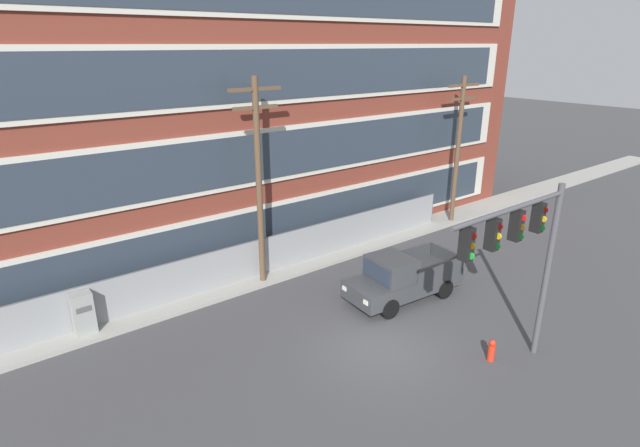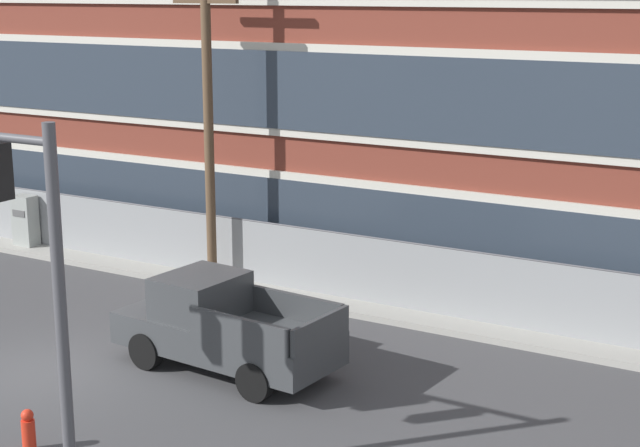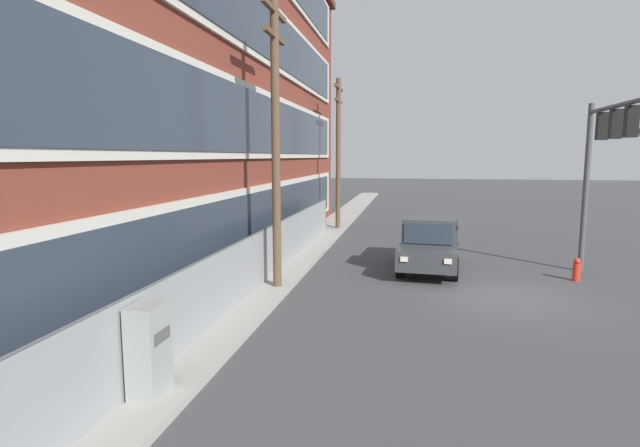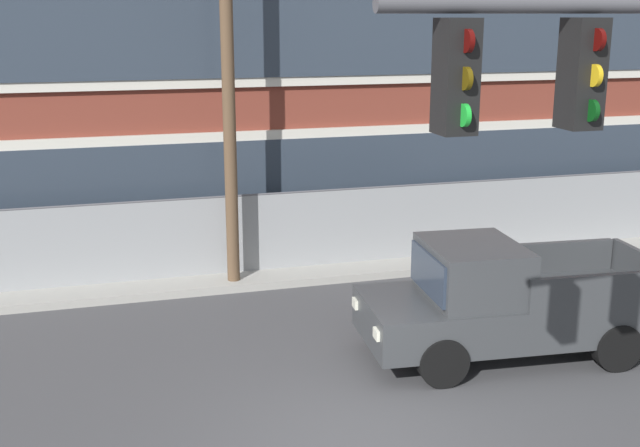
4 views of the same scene
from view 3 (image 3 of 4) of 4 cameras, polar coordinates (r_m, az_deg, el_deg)
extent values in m
plane|color=#424244|center=(15.87, 20.22, -7.94)|extent=(160.00, 160.00, 0.00)
cube|color=#9E9B93|center=(16.25, -6.14, -6.84)|extent=(80.00, 1.82, 0.16)
cube|color=brown|center=(18.42, -26.89, 15.28)|extent=(37.96, 10.85, 13.68)
cube|color=beige|center=(15.75, -9.66, -0.69)|extent=(34.93, 0.10, 2.46)
cube|color=#2D3844|center=(15.73, -9.45, -0.70)|extent=(33.41, 0.06, 2.05)
cube|color=beige|center=(15.63, -9.94, 11.81)|extent=(34.93, 0.10, 2.46)
cube|color=#2D3844|center=(15.61, -9.73, 11.82)|extent=(33.41, 0.06, 2.05)
cube|color=gray|center=(13.84, -9.19, -5.87)|extent=(27.41, 0.04, 1.85)
cylinder|color=#4C4C51|center=(26.95, 0.60, 0.82)|extent=(0.06, 0.06, 1.85)
cylinder|color=#4C4C51|center=(13.65, -9.27, -2.10)|extent=(27.41, 0.05, 0.05)
cylinder|color=#4C4C51|center=(20.19, 28.10, 3.50)|extent=(0.20, 0.20, 5.98)
cylinder|color=#4C4C51|center=(17.77, 31.22, 11.55)|extent=(5.20, 0.14, 0.14)
cube|color=black|center=(19.11, 29.53, 9.66)|extent=(0.28, 0.32, 0.90)
cylinder|color=#4B0807|center=(19.19, 30.11, 10.45)|extent=(0.04, 0.18, 0.18)
cylinder|color=gold|center=(19.17, 30.05, 9.62)|extent=(0.04, 0.18, 0.18)
cylinder|color=#0A4011|center=(19.16, 29.99, 8.78)|extent=(0.04, 0.18, 0.18)
cube|color=black|center=(18.05, 30.71, 9.76)|extent=(0.28, 0.32, 0.90)
cylinder|color=red|center=(18.13, 31.31, 10.59)|extent=(0.04, 0.18, 0.18)
cylinder|color=#503E08|center=(18.11, 31.25, 9.71)|extent=(0.04, 0.18, 0.18)
cylinder|color=#0A4011|center=(18.10, 31.19, 8.82)|extent=(0.04, 0.18, 0.18)
cube|color=black|center=(16.99, 32.03, 9.86)|extent=(0.28, 0.32, 0.90)
cylinder|color=#4B0807|center=(17.08, 32.67, 10.74)|extent=(0.04, 0.18, 0.18)
cylinder|color=gold|center=(17.06, 32.60, 9.81)|extent=(0.04, 0.18, 0.18)
cylinder|color=#0A4011|center=(17.04, 32.53, 8.87)|extent=(0.04, 0.18, 0.18)
cube|color=#383A3D|center=(18.75, 12.39, -2.93)|extent=(5.07, 2.34, 0.70)
cube|color=#383A3D|center=(17.94, 12.37, -0.81)|extent=(1.62, 1.91, 0.90)
cube|color=#283342|center=(17.18, 12.25, -1.18)|extent=(0.19, 1.61, 0.67)
cube|color=#383A3D|center=(19.73, 15.26, -0.65)|extent=(2.47, 0.31, 0.56)
cube|color=#383A3D|center=(19.80, 9.94, -0.46)|extent=(2.47, 0.31, 0.56)
cube|color=#383A3D|center=(21.04, 12.75, -0.06)|extent=(0.25, 1.88, 0.56)
cylinder|color=black|center=(17.35, 15.11, -5.05)|extent=(0.82, 0.32, 0.80)
cylinder|color=black|center=(17.43, 9.17, -4.82)|extent=(0.82, 0.32, 0.80)
cylinder|color=black|center=(20.25, 15.11, -3.24)|extent=(0.82, 0.32, 0.80)
cylinder|color=black|center=(20.32, 10.02, -3.06)|extent=(0.82, 0.32, 0.80)
cube|color=white|center=(16.27, 14.42, -4.23)|extent=(0.08, 0.24, 0.16)
cube|color=white|center=(16.33, 9.59, -4.04)|extent=(0.08, 0.24, 0.16)
cylinder|color=brown|center=(15.12, -5.07, 8.65)|extent=(0.26, 0.26, 8.81)
cube|color=brown|center=(15.69, -5.26, 23.07)|extent=(2.33, 0.14, 0.14)
cube|color=brown|center=(15.51, -5.22, 20.58)|extent=(1.98, 0.14, 0.14)
cylinder|color=brown|center=(27.82, 2.09, 7.74)|extent=(0.26, 0.26, 8.35)
cube|color=brown|center=(28.06, 2.13, 15.26)|extent=(2.49, 0.14, 0.14)
cube|color=brown|center=(27.98, 2.12, 13.84)|extent=(2.12, 0.14, 0.14)
cube|color=#939993|center=(9.05, -18.96, -13.99)|extent=(0.72, 0.49, 1.73)
cube|color=#515151|center=(8.81, -17.59, -12.12)|extent=(0.51, 0.02, 0.20)
cylinder|color=red|center=(18.84, 27.25, -4.99)|extent=(0.24, 0.24, 0.58)
sphere|color=red|center=(18.77, 27.32, -3.85)|extent=(0.22, 0.22, 0.22)
camera|label=1|loc=(15.13, 84.95, 23.59)|focal=28.00mm
camera|label=2|loc=(34.47, 40.17, 12.17)|focal=55.00mm
camera|label=4|loc=(16.94, 56.28, 9.27)|focal=45.00mm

